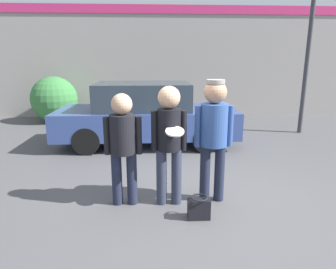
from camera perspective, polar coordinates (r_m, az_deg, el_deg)
ground_plane at (r=4.80m, az=4.70°, el=-11.75°), size 56.00×56.00×0.00m
storefront_building at (r=11.32m, az=-0.07°, el=13.70°), size 24.00×0.22×3.94m
person_left at (r=4.29m, az=-8.57°, el=-1.10°), size 0.54×0.37×1.64m
person_middle_with_frisbee at (r=4.23m, az=0.21°, el=-0.23°), size 0.50×0.53×1.74m
person_right at (r=4.37m, az=8.73°, el=1.09°), size 0.56×0.39×1.82m
parked_car_near at (r=7.49m, az=-4.26°, el=3.85°), size 4.36×1.83×1.54m
street_lamp at (r=9.58m, az=26.97°, el=21.24°), size 1.12×0.35×5.75m
shrub at (r=10.93m, az=-20.84°, el=6.29°), size 1.54×1.54×1.54m
handbag at (r=4.16m, az=5.90°, el=-13.78°), size 0.30×0.23×0.32m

